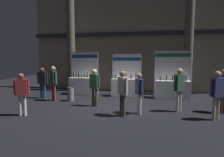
{
  "coord_description": "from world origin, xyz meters",
  "views": [
    {
      "loc": [
        1.61,
        -8.51,
        2.22
      ],
      "look_at": [
        -0.3,
        0.63,
        1.2
      ],
      "focal_mm": 31.04,
      "sensor_mm": 36.0,
      "label": 1
    }
  ],
  "objects_px": {
    "visitor_0": "(22,91)",
    "visitor_6": "(139,90)",
    "exhibitor_booth_1": "(126,86)",
    "trash_bin": "(71,94)",
    "visitor_8": "(54,80)",
    "visitor_4": "(123,90)",
    "visitor_2": "(42,80)",
    "visitor_5": "(223,87)",
    "visitor_7": "(94,84)",
    "exhibitor_booth_2": "(172,87)",
    "visitor_1": "(217,91)",
    "visitor_3": "(179,86)",
    "exhibitor_booth_0": "(83,84)"
  },
  "relations": [
    {
      "from": "exhibitor_booth_2",
      "to": "visitor_5",
      "type": "distance_m",
      "value": 3.05
    },
    {
      "from": "visitor_0",
      "to": "visitor_5",
      "type": "bearing_deg",
      "value": 173.73
    },
    {
      "from": "exhibitor_booth_0",
      "to": "trash_bin",
      "type": "relative_size",
      "value": 3.57
    },
    {
      "from": "exhibitor_booth_1",
      "to": "visitor_3",
      "type": "xyz_separation_m",
      "value": [
        2.53,
        -2.71,
        0.45
      ]
    },
    {
      "from": "exhibitor_booth_0",
      "to": "visitor_4",
      "type": "height_order",
      "value": "exhibitor_booth_0"
    },
    {
      "from": "exhibitor_booth_2",
      "to": "visitor_0",
      "type": "relative_size",
      "value": 1.58
    },
    {
      "from": "exhibitor_booth_2",
      "to": "exhibitor_booth_0",
      "type": "bearing_deg",
      "value": 179.19
    },
    {
      "from": "visitor_2",
      "to": "visitor_8",
      "type": "bearing_deg",
      "value": -32.86
    },
    {
      "from": "visitor_4",
      "to": "visitor_7",
      "type": "height_order",
      "value": "visitor_4"
    },
    {
      "from": "exhibitor_booth_2",
      "to": "visitor_3",
      "type": "xyz_separation_m",
      "value": [
        0.0,
        -2.67,
        0.45
      ]
    },
    {
      "from": "trash_bin",
      "to": "visitor_8",
      "type": "xyz_separation_m",
      "value": [
        -0.86,
        -0.11,
        0.69
      ]
    },
    {
      "from": "visitor_4",
      "to": "visitor_7",
      "type": "distance_m",
      "value": 1.92
    },
    {
      "from": "trash_bin",
      "to": "visitor_1",
      "type": "relative_size",
      "value": 0.41
    },
    {
      "from": "visitor_3",
      "to": "visitor_7",
      "type": "bearing_deg",
      "value": -42.15
    },
    {
      "from": "visitor_1",
      "to": "visitor_8",
      "type": "distance_m",
      "value": 7.35
    },
    {
      "from": "visitor_1",
      "to": "trash_bin",
      "type": "bearing_deg",
      "value": -43.62
    },
    {
      "from": "visitor_2",
      "to": "visitor_5",
      "type": "distance_m",
      "value": 8.66
    },
    {
      "from": "visitor_4",
      "to": "visitor_0",
      "type": "bearing_deg",
      "value": -120.75
    },
    {
      "from": "visitor_5",
      "to": "visitor_0",
      "type": "bearing_deg",
      "value": -108.09
    },
    {
      "from": "exhibitor_booth_2",
      "to": "visitor_8",
      "type": "relative_size",
      "value": 1.45
    },
    {
      "from": "exhibitor_booth_2",
      "to": "visitor_6",
      "type": "relative_size",
      "value": 1.6
    },
    {
      "from": "visitor_8",
      "to": "exhibitor_booth_1",
      "type": "bearing_deg",
      "value": -116.62
    },
    {
      "from": "visitor_3",
      "to": "trash_bin",
      "type": "bearing_deg",
      "value": -49.77
    },
    {
      "from": "visitor_4",
      "to": "visitor_8",
      "type": "bearing_deg",
      "value": -158.05
    },
    {
      "from": "visitor_1",
      "to": "visitor_3",
      "type": "relative_size",
      "value": 0.98
    },
    {
      "from": "trash_bin",
      "to": "visitor_6",
      "type": "bearing_deg",
      "value": -23.68
    },
    {
      "from": "exhibitor_booth_1",
      "to": "visitor_6",
      "type": "distance_m",
      "value": 3.49
    },
    {
      "from": "visitor_1",
      "to": "visitor_7",
      "type": "xyz_separation_m",
      "value": [
        -4.77,
        1.03,
        -0.05
      ]
    },
    {
      "from": "exhibitor_booth_2",
      "to": "visitor_3",
      "type": "bearing_deg",
      "value": -89.97
    },
    {
      "from": "visitor_2",
      "to": "visitor_6",
      "type": "xyz_separation_m",
      "value": [
        5.33,
        -1.89,
        -0.05
      ]
    },
    {
      "from": "visitor_6",
      "to": "visitor_0",
      "type": "bearing_deg",
      "value": 79.89
    },
    {
      "from": "visitor_1",
      "to": "visitor_2",
      "type": "distance_m",
      "value": 8.31
    },
    {
      "from": "visitor_3",
      "to": "visitor_8",
      "type": "bearing_deg",
      "value": -47.28
    },
    {
      "from": "visitor_1",
      "to": "visitor_7",
      "type": "relative_size",
      "value": 1.03
    },
    {
      "from": "visitor_8",
      "to": "exhibitor_booth_2",
      "type": "bearing_deg",
      "value": -127.98
    },
    {
      "from": "visitor_1",
      "to": "exhibitor_booth_1",
      "type": "bearing_deg",
      "value": -71.77
    },
    {
      "from": "visitor_4",
      "to": "visitor_6",
      "type": "bearing_deg",
      "value": 84.48
    },
    {
      "from": "visitor_3",
      "to": "visitor_8",
      "type": "relative_size",
      "value": 1.0
    },
    {
      "from": "trash_bin",
      "to": "visitor_8",
      "type": "height_order",
      "value": "visitor_8"
    },
    {
      "from": "visitor_1",
      "to": "visitor_8",
      "type": "bearing_deg",
      "value": -40.94
    },
    {
      "from": "exhibitor_booth_2",
      "to": "exhibitor_booth_1",
      "type": "bearing_deg",
      "value": 179.14
    },
    {
      "from": "visitor_2",
      "to": "visitor_7",
      "type": "bearing_deg",
      "value": -25.5
    },
    {
      "from": "visitor_2",
      "to": "visitor_4",
      "type": "distance_m",
      "value": 5.27
    },
    {
      "from": "trash_bin",
      "to": "visitor_0",
      "type": "distance_m",
      "value": 2.9
    },
    {
      "from": "visitor_0",
      "to": "visitor_6",
      "type": "height_order",
      "value": "visitor_0"
    },
    {
      "from": "visitor_3",
      "to": "visitor_7",
      "type": "relative_size",
      "value": 1.05
    },
    {
      "from": "exhibitor_booth_0",
      "to": "visitor_7",
      "type": "distance_m",
      "value": 2.99
    },
    {
      "from": "exhibitor_booth_2",
      "to": "trash_bin",
      "type": "height_order",
      "value": "exhibitor_booth_2"
    },
    {
      "from": "visitor_3",
      "to": "visitor_0",
      "type": "bearing_deg",
      "value": -22.44
    },
    {
      "from": "visitor_2",
      "to": "visitor_5",
      "type": "relative_size",
      "value": 0.95
    }
  ]
}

